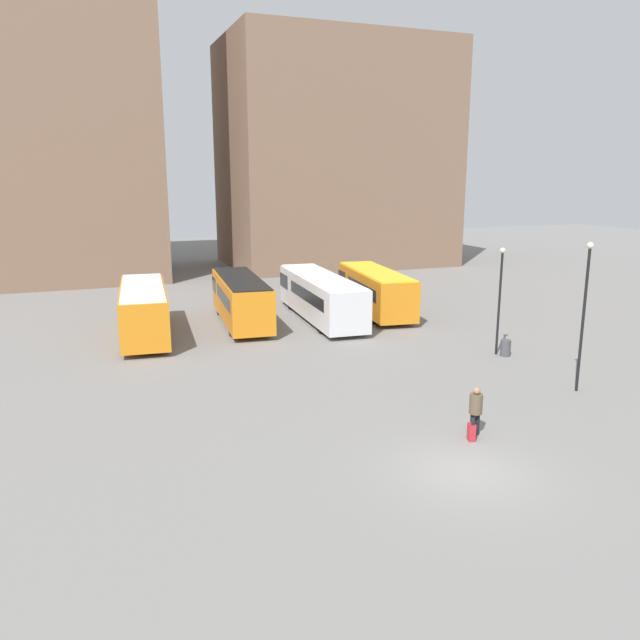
{
  "coord_description": "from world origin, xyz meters",
  "views": [
    {
      "loc": [
        -10.66,
        -15.04,
        8.99
      ],
      "look_at": [
        -0.15,
        12.23,
        2.25
      ],
      "focal_mm": 35.0,
      "sensor_mm": 36.0,
      "label": 1
    }
  ],
  "objects_px": {
    "bus_1": "(241,298)",
    "bus_3": "(375,290)",
    "bus_0": "(144,309)",
    "suitcase": "(471,432)",
    "lamp_post_1": "(584,306)",
    "traveler": "(476,407)",
    "trash_bin": "(505,348)",
    "bus_2": "(320,295)",
    "lamp_post_0": "(500,292)"
  },
  "relations": [
    {
      "from": "bus_1",
      "to": "bus_3",
      "type": "relative_size",
      "value": 1.0
    },
    {
      "from": "bus_0",
      "to": "bus_3",
      "type": "xyz_separation_m",
      "value": [
        15.11,
        0.89,
        -0.01
      ]
    },
    {
      "from": "suitcase",
      "to": "lamp_post_1",
      "type": "distance_m",
      "value": 8.44
    },
    {
      "from": "suitcase",
      "to": "lamp_post_1",
      "type": "bearing_deg",
      "value": -51.63
    },
    {
      "from": "traveler",
      "to": "bus_0",
      "type": "bearing_deg",
      "value": 44.25
    },
    {
      "from": "bus_0",
      "to": "traveler",
      "type": "height_order",
      "value": "bus_0"
    },
    {
      "from": "bus_0",
      "to": "bus_1",
      "type": "xyz_separation_m",
      "value": [
        5.98,
        1.14,
        -0.0
      ]
    },
    {
      "from": "suitcase",
      "to": "lamp_post_1",
      "type": "xyz_separation_m",
      "value": [
        7.22,
        2.75,
        3.4
      ]
    },
    {
      "from": "bus_3",
      "to": "lamp_post_1",
      "type": "distance_m",
      "value": 17.47
    },
    {
      "from": "suitcase",
      "to": "trash_bin",
      "type": "xyz_separation_m",
      "value": [
        7.72,
        8.28,
        0.11
      ]
    },
    {
      "from": "traveler",
      "to": "lamp_post_1",
      "type": "height_order",
      "value": "lamp_post_1"
    },
    {
      "from": "bus_2",
      "to": "trash_bin",
      "type": "distance_m",
      "value": 12.83
    },
    {
      "from": "lamp_post_0",
      "to": "lamp_post_1",
      "type": "height_order",
      "value": "lamp_post_1"
    },
    {
      "from": "bus_2",
      "to": "bus_0",
      "type": "bearing_deg",
      "value": 96.6
    },
    {
      "from": "traveler",
      "to": "trash_bin",
      "type": "xyz_separation_m",
      "value": [
        7.35,
        7.93,
        -0.64
      ]
    },
    {
      "from": "bus_0",
      "to": "traveler",
      "type": "relative_size",
      "value": 5.52
    },
    {
      "from": "bus_0",
      "to": "trash_bin",
      "type": "bearing_deg",
      "value": -117.82
    },
    {
      "from": "bus_0",
      "to": "lamp_post_0",
      "type": "relative_size",
      "value": 1.79
    },
    {
      "from": "bus_2",
      "to": "traveler",
      "type": "height_order",
      "value": "bus_2"
    },
    {
      "from": "trash_bin",
      "to": "bus_3",
      "type": "bearing_deg",
      "value": 98.24
    },
    {
      "from": "suitcase",
      "to": "traveler",
      "type": "bearing_deg",
      "value": -28.94
    },
    {
      "from": "bus_0",
      "to": "bus_2",
      "type": "bearing_deg",
      "value": -82.2
    },
    {
      "from": "bus_0",
      "to": "suitcase",
      "type": "bearing_deg",
      "value": -149.53
    },
    {
      "from": "bus_2",
      "to": "lamp_post_0",
      "type": "xyz_separation_m",
      "value": [
        5.54,
        -10.97,
        1.71
      ]
    },
    {
      "from": "lamp_post_1",
      "to": "trash_bin",
      "type": "xyz_separation_m",
      "value": [
        0.5,
        5.53,
        -3.28
      ]
    },
    {
      "from": "suitcase",
      "to": "lamp_post_1",
      "type": "relative_size",
      "value": 0.14
    },
    {
      "from": "bus_1",
      "to": "bus_3",
      "type": "xyz_separation_m",
      "value": [
        9.14,
        -0.25,
        -0.01
      ]
    },
    {
      "from": "lamp_post_1",
      "to": "trash_bin",
      "type": "height_order",
      "value": "lamp_post_1"
    },
    {
      "from": "bus_2",
      "to": "bus_3",
      "type": "bearing_deg",
      "value": -81.04
    },
    {
      "from": "suitcase",
      "to": "bus_3",
      "type": "bearing_deg",
      "value": 0.8
    },
    {
      "from": "bus_3",
      "to": "trash_bin",
      "type": "relative_size",
      "value": 11.49
    },
    {
      "from": "bus_3",
      "to": "lamp_post_0",
      "type": "height_order",
      "value": "lamp_post_0"
    },
    {
      "from": "lamp_post_0",
      "to": "trash_bin",
      "type": "xyz_separation_m",
      "value": [
        0.24,
        -0.43,
        -2.83
      ]
    },
    {
      "from": "traveler",
      "to": "lamp_post_1",
      "type": "distance_m",
      "value": 7.72
    },
    {
      "from": "bus_0",
      "to": "bus_2",
      "type": "height_order",
      "value": "bus_0"
    },
    {
      "from": "bus_1",
      "to": "traveler",
      "type": "relative_size",
      "value": 5.44
    },
    {
      "from": "bus_0",
      "to": "suitcase",
      "type": "height_order",
      "value": "bus_0"
    },
    {
      "from": "bus_2",
      "to": "lamp_post_0",
      "type": "height_order",
      "value": "lamp_post_0"
    },
    {
      "from": "bus_3",
      "to": "lamp_post_0",
      "type": "distance_m",
      "value": 11.55
    },
    {
      "from": "lamp_post_1",
      "to": "trash_bin",
      "type": "relative_size",
      "value": 7.51
    },
    {
      "from": "bus_3",
      "to": "bus_0",
      "type": "bearing_deg",
      "value": 100.93
    },
    {
      "from": "bus_0",
      "to": "suitcase",
      "type": "distance_m",
      "value": 21.24
    },
    {
      "from": "bus_3",
      "to": "lamp_post_0",
      "type": "xyz_separation_m",
      "value": [
        1.47,
        -11.33,
        1.69
      ]
    },
    {
      "from": "bus_0",
      "to": "lamp_post_1",
      "type": "height_order",
      "value": "lamp_post_1"
    },
    {
      "from": "trash_bin",
      "to": "suitcase",
      "type": "bearing_deg",
      "value": -132.99
    },
    {
      "from": "traveler",
      "to": "suitcase",
      "type": "distance_m",
      "value": 0.91
    },
    {
      "from": "traveler",
      "to": "lamp_post_1",
      "type": "xyz_separation_m",
      "value": [
        6.84,
        2.39,
        2.64
      ]
    },
    {
      "from": "bus_3",
      "to": "lamp_post_0",
      "type": "relative_size",
      "value": 1.77
    },
    {
      "from": "traveler",
      "to": "bus_3",
      "type": "bearing_deg",
      "value": 1.52
    },
    {
      "from": "bus_1",
      "to": "bus_3",
      "type": "height_order",
      "value": "bus_1"
    }
  ]
}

